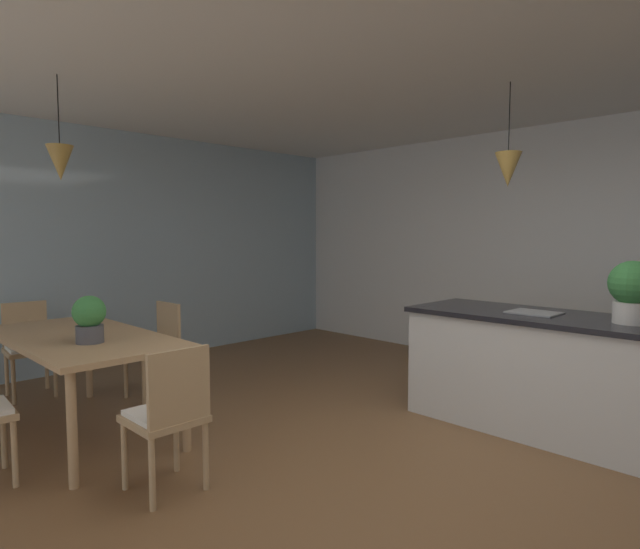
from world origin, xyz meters
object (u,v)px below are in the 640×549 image
Objects in this scene: chair_kitchen_end at (168,413)px; vase_on_dining_table at (93,328)px; chair_far_left at (156,346)px; chair_window_end at (29,345)px; potted_plant_on_island at (632,290)px; dining_table at (81,344)px; kitchen_island at (558,374)px; potted_plant_on_table at (89,318)px.

chair_kitchen_end is 5.43× the size of vase_on_dining_table.
vase_on_dining_table is at bearing -52.17° from chair_far_left.
potted_plant_on_island reaches higher than chair_window_end.
potted_plant_on_island is at bearing 30.32° from chair_window_end.
chair_kitchen_end is at bearing -25.52° from chair_far_left.
chair_far_left and chair_window_end have the same top height.
chair_window_end reaches higher than dining_table.
chair_window_end is 0.39× the size of kitchen_island.
potted_plant_on_table is at bearing -2.26° from chair_window_end.
chair_window_end is at bearing 177.74° from potted_plant_on_table.
potted_plant_on_table is (-0.97, -0.06, 0.46)m from chair_kitchen_end.
dining_table is 4.37× the size of potted_plant_on_island.
potted_plant_on_island is at bearing 44.13° from potted_plant_on_table.
chair_window_end is at bearing -149.68° from potted_plant_on_island.
vase_on_dining_table is (0.21, 0.01, 0.15)m from dining_table.
vase_on_dining_table reaches higher than chair_window_end.
potted_plant_on_island is (3.45, 1.71, 0.66)m from chair_far_left.
chair_kitchen_end is at bearing -0.56° from vase_on_dining_table.
potted_plant_on_table is at bearing -49.24° from chair_far_left.
chair_far_left is at bearing 127.83° from vase_on_dining_table.
chair_far_left reaches higher than dining_table.
chair_far_left is at bearing -150.13° from kitchen_island.
dining_table is 0.84× the size of kitchen_island.
chair_kitchen_end is 1.00× the size of chair_window_end.
potted_plant_on_island is at bearing 56.04° from chair_kitchen_end.
chair_window_end is 1.72m from potted_plant_on_table.
chair_far_left is at bearing 42.94° from chair_window_end.
chair_far_left is 1.26m from potted_plant_on_table.
chair_far_left is 1.00× the size of chair_kitchen_end.
dining_table is at bearing -62.85° from chair_far_left.
chair_window_end is 2.02× the size of potted_plant_on_island.
potted_plant_on_table reaches higher than chair_far_left.
chair_window_end is 4.63m from kitchen_island.
dining_table is 0.96m from chair_far_left.
potted_plant_on_island is 3.74m from potted_plant_on_table.
kitchen_island is at bearing 180.00° from potted_plant_on_island.
potted_plant_on_table is 0.18m from vase_on_dining_table.
dining_table is at bearing -0.19° from chair_window_end.
chair_far_left is 5.43× the size of vase_on_dining_table.
dining_table is 2.17× the size of chair_kitchen_end.
potted_plant_on_table is 2.07× the size of vase_on_dining_table.
kitchen_island reaches higher than chair_window_end.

